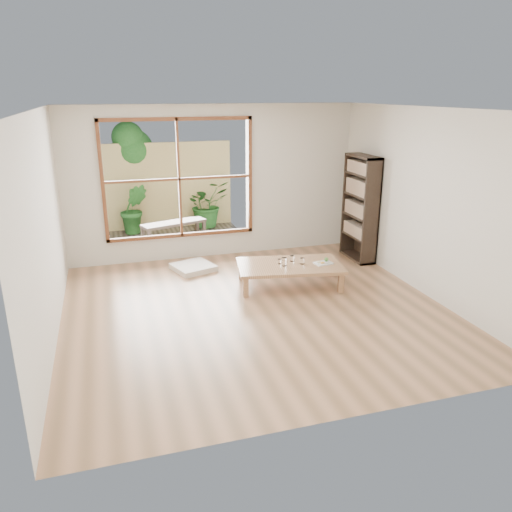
{
  "coord_description": "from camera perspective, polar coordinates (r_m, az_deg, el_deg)",
  "views": [
    {
      "loc": [
        -1.78,
        -5.9,
        2.81
      ],
      "look_at": [
        0.19,
        0.59,
        0.55
      ],
      "focal_mm": 35.0,
      "sensor_mm": 36.0,
      "label": 1
    }
  ],
  "objects": [
    {
      "name": "garden_bench",
      "position": [
        9.7,
        -9.37,
        3.53
      ],
      "size": [
        1.29,
        0.73,
        0.39
      ],
      "rotation": [
        0.0,
        0.0,
        0.32
      ],
      "color": "black",
      "rests_on": "deck"
    },
    {
      "name": "bookshelf",
      "position": [
        8.72,
        11.83,
        5.36
      ],
      "size": [
        0.29,
        0.81,
        1.79
      ],
      "primitive_type": "cube",
      "color": "black",
      "rests_on": "ground"
    },
    {
      "name": "ground",
      "position": [
        6.77,
        -0.07,
        -6.08
      ],
      "size": [
        5.0,
        5.0,
        0.0
      ],
      "primitive_type": "plane",
      "color": "tan",
      "rests_on": "ground"
    },
    {
      "name": "glass_tall",
      "position": [
        7.38,
        3.24,
        -0.65
      ],
      "size": [
        0.07,
        0.07,
        0.13
      ],
      "primitive_type": "cylinder",
      "color": "silver",
      "rests_on": "low_table"
    },
    {
      "name": "glass_small",
      "position": [
        7.47,
        2.71,
        -0.62
      ],
      "size": [
        0.06,
        0.06,
        0.07
      ],
      "primitive_type": "cylinder",
      "color": "silver",
      "rests_on": "low_table"
    },
    {
      "name": "shrub_right",
      "position": [
        10.7,
        -5.63,
        5.96
      ],
      "size": [
        1.07,
        0.99,
        0.98
      ],
      "primitive_type": "imported",
      "rotation": [
        0.0,
        0.0,
        0.3
      ],
      "color": "#265620",
      "rests_on": "deck"
    },
    {
      "name": "low_table",
      "position": [
        7.48,
        3.85,
        -1.24
      ],
      "size": [
        1.67,
        1.13,
        0.34
      ],
      "rotation": [
        0.0,
        0.0,
        -0.18
      ],
      "color": "tan",
      "rests_on": "ground"
    },
    {
      "name": "bamboo_fence",
      "position": [
        10.7,
        -10.37,
        7.85
      ],
      "size": [
        2.8,
        0.06,
        1.8
      ],
      "primitive_type": "cube",
      "color": "tan",
      "rests_on": "ground"
    },
    {
      "name": "garden_tree",
      "position": [
        10.83,
        -14.42,
        11.6
      ],
      "size": [
        1.04,
        0.85,
        2.22
      ],
      "color": "#4C3D2D",
      "rests_on": "ground"
    },
    {
      "name": "floor_cushion",
      "position": [
        8.26,
        -7.18,
        -1.29
      ],
      "size": [
        0.76,
        0.76,
        0.09
      ],
      "primitive_type": "cube",
      "rotation": [
        0.0,
        0.0,
        0.32
      ],
      "color": "beige",
      "rests_on": "ground"
    },
    {
      "name": "glass_short",
      "position": [
        7.59,
        4.15,
        -0.28
      ],
      "size": [
        0.07,
        0.07,
        0.09
      ],
      "primitive_type": "cylinder",
      "color": "silver",
      "rests_on": "low_table"
    },
    {
      "name": "food_tray",
      "position": [
        7.55,
        7.76,
        -0.7
      ],
      "size": [
        0.28,
        0.22,
        0.08
      ],
      "rotation": [
        0.0,
        0.0,
        0.14
      ],
      "color": "white",
      "rests_on": "low_table"
    },
    {
      "name": "shrub_left",
      "position": [
        10.42,
        -13.78,
        5.26
      ],
      "size": [
        0.56,
        0.46,
        1.01
      ],
      "primitive_type": "imported",
      "rotation": [
        0.0,
        0.0,
        -0.02
      ],
      "color": "#265620",
      "rests_on": "deck"
    },
    {
      "name": "deck",
      "position": [
        9.94,
        -9.37,
        1.76
      ],
      "size": [
        2.8,
        2.0,
        0.05
      ],
      "primitive_type": "cube",
      "color": "#3D362C",
      "rests_on": "ground"
    },
    {
      "name": "glass_mid",
      "position": [
        7.48,
        5.3,
        -0.57
      ],
      "size": [
        0.07,
        0.07,
        0.09
      ],
      "primitive_type": "cylinder",
      "color": "silver",
      "rests_on": "low_table"
    }
  ]
}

